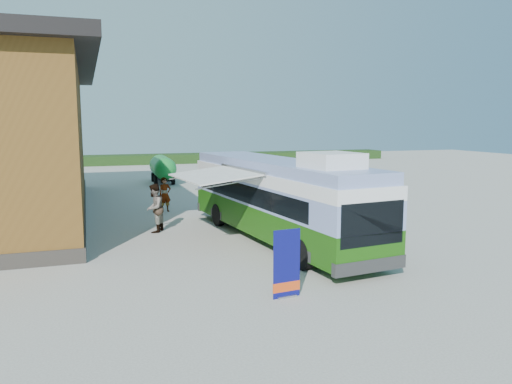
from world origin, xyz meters
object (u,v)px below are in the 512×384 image
object	(u,v)px
picnic_table	(257,208)
slurry_tanker	(163,168)
person_a	(165,195)
person_b	(154,208)
bus	(277,196)
banner	(287,270)

from	to	relation	value
picnic_table	slurry_tanker	size ratio (longest dim) A/B	0.31
person_a	person_b	size ratio (longest dim) A/B	0.87
picnic_table	person_b	bearing A→B (deg)	-158.35
bus	slurry_tanker	xyz separation A→B (m)	(-1.53, 19.48, -0.55)
bus	slurry_tanker	size ratio (longest dim) A/B	2.18
picnic_table	person_a	world-z (taller)	person_a
picnic_table	person_a	distance (m)	5.22
bus	person_a	world-z (taller)	bus
slurry_tanker	picnic_table	bearing A→B (deg)	-80.76
picnic_table	person_b	distance (m)	4.82
banner	bus	bearing A→B (deg)	64.40
banner	person_a	distance (m)	13.51
banner	person_a	world-z (taller)	banner
bus	person_b	world-z (taller)	bus
picnic_table	person_a	xyz separation A→B (m)	(-3.63, 3.74, 0.25)
slurry_tanker	bus	bearing A→B (deg)	-83.48
banner	picnic_table	bearing A→B (deg)	68.85
picnic_table	slurry_tanker	xyz separation A→B (m)	(-1.99, 15.76, 0.52)
slurry_tanker	person_a	bearing A→B (deg)	-95.71
banner	slurry_tanker	xyz separation A→B (m)	(0.54, 25.48, 0.41)
picnic_table	slurry_tanker	world-z (taller)	slurry_tanker
bus	person_b	xyz separation A→B (m)	(-4.28, 2.90, -0.70)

